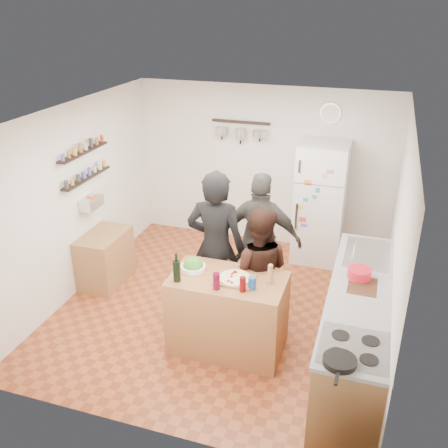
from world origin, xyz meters
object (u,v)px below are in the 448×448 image
(fridge, at_px, (320,203))
(pepper_mill, at_px, (270,275))
(skillet, at_px, (340,361))
(wine_bottle, at_px, (177,271))
(person_left, at_px, (216,248))
(red_bowl, at_px, (359,273))
(salt_canister, at_px, (252,283))
(counter_run, at_px, (357,328))
(prep_island, at_px, (228,313))
(wall_clock, at_px, (330,113))
(salad_bowl, at_px, (193,268))
(person_center, at_px, (258,271))
(side_table, at_px, (106,258))
(person_back, at_px, (261,240))

(fridge, bearing_deg, pepper_mill, -94.51)
(skillet, bearing_deg, wine_bottle, 155.50)
(wine_bottle, distance_m, skillet, 1.97)
(pepper_mill, distance_m, person_left, 0.92)
(red_bowl, bearing_deg, pepper_mill, -156.94)
(salt_canister, xyz_separation_m, counter_run, (1.09, 0.29, -0.53))
(pepper_mill, bearing_deg, fridge, 85.49)
(fridge, bearing_deg, prep_island, -104.56)
(person_left, height_order, wall_clock, wall_clock)
(wall_clock, bearing_deg, person_left, -113.13)
(salad_bowl, bearing_deg, person_center, 32.08)
(salad_bowl, distance_m, pepper_mill, 0.87)
(person_left, distance_m, side_table, 1.85)
(red_bowl, bearing_deg, salt_canister, -152.17)
(wine_bottle, relative_size, person_back, 0.14)
(wine_bottle, bearing_deg, person_back, 65.21)
(wall_clock, xyz_separation_m, side_table, (-2.69, -1.94, -1.78))
(red_bowl, bearing_deg, person_left, 176.08)
(pepper_mill, bearing_deg, salad_bowl, 180.00)
(wine_bottle, relative_size, counter_run, 0.09)
(salt_canister, distance_m, person_center, 0.61)
(person_left, bearing_deg, counter_run, 164.23)
(person_left, relative_size, wall_clock, 6.40)
(counter_run, distance_m, side_table, 3.51)
(prep_island, xyz_separation_m, wine_bottle, (-0.50, -0.22, 0.57))
(pepper_mill, relative_size, counter_run, 0.07)
(wine_bottle, distance_m, counter_run, 2.01)
(salad_bowl, relative_size, counter_run, 0.10)
(red_bowl, height_order, side_table, red_bowl)
(person_left, height_order, red_bowl, person_left)
(person_back, relative_size, fridge, 0.98)
(salad_bowl, relative_size, person_back, 0.16)
(counter_run, bearing_deg, fridge, 108.06)
(counter_run, relative_size, wall_clock, 8.77)
(fridge, bearing_deg, counter_run, -71.94)
(pepper_mill, xyz_separation_m, skillet, (0.84, -1.09, -0.05))
(wine_bottle, bearing_deg, counter_run, 11.54)
(wine_bottle, relative_size, salt_canister, 1.77)
(prep_island, distance_m, skillet, 1.73)
(person_left, relative_size, person_back, 1.09)
(side_table, bearing_deg, person_center, -10.07)
(prep_island, bearing_deg, salad_bowl, 173.21)
(wine_bottle, distance_m, side_table, 2.00)
(person_center, bearing_deg, salad_bowl, 25.08)
(skillet, bearing_deg, counter_run, 85.24)
(wine_bottle, bearing_deg, prep_island, 23.75)
(person_back, height_order, red_bowl, person_back)
(salad_bowl, height_order, person_back, person_back)
(person_back, bearing_deg, wall_clock, -108.34)
(pepper_mill, bearing_deg, wall_clock, 86.03)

